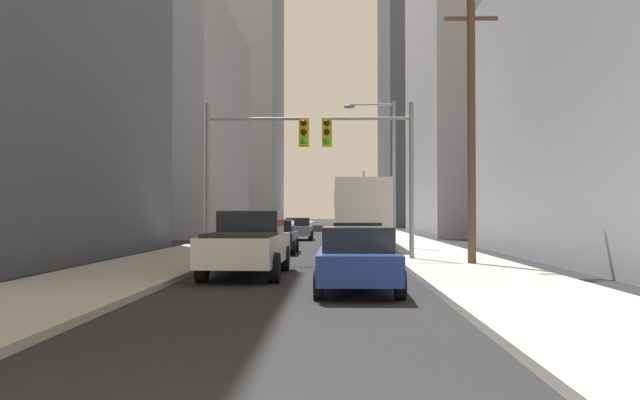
{
  "coord_description": "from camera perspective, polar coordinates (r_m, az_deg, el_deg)",
  "views": [
    {
      "loc": [
        0.95,
        -4.19,
        1.84
      ],
      "look_at": [
        0.0,
        38.06,
        2.69
      ],
      "focal_mm": 36.67,
      "sensor_mm": 36.0,
      "label": 1
    }
  ],
  "objects": [
    {
      "name": "sidewalk_left",
      "position": [
        54.57,
        -5.18,
        -3.0
      ],
      "size": [
        3.9,
        160.0,
        0.15
      ],
      "primitive_type": "cube",
      "color": "#9E9E99",
      "rests_on": "ground"
    },
    {
      "name": "sidewalk_right",
      "position": [
        54.39,
        5.76,
        -3.0
      ],
      "size": [
        3.9,
        160.0,
        0.15
      ],
      "primitive_type": "cube",
      "color": "#9E9E99",
      "rests_on": "ground"
    },
    {
      "name": "city_bus",
      "position": [
        33.72,
        3.61,
        -0.99
      ],
      "size": [
        2.75,
        11.55,
        3.4
      ],
      "color": "silver",
      "rests_on": "ground"
    },
    {
      "name": "pickup_truck_white",
      "position": [
        19.25,
        -6.33,
        -3.84
      ],
      "size": [
        2.2,
        5.45,
        1.9
      ],
      "color": "white",
      "rests_on": "ground"
    },
    {
      "name": "sedan_blue",
      "position": [
        15.22,
        3.27,
        -5.16
      ],
      "size": [
        1.95,
        4.21,
        1.52
      ],
      "color": "navy",
      "rests_on": "ground"
    },
    {
      "name": "sedan_black",
      "position": [
        22.46,
        3.28,
        -3.87
      ],
      "size": [
        1.95,
        4.26,
        1.52
      ],
      "color": "black",
      "rests_on": "ground"
    },
    {
      "name": "sedan_navy",
      "position": [
        29.84,
        -3.9,
        -3.19
      ],
      "size": [
        1.95,
        4.2,
        1.52
      ],
      "color": "#141E4C",
      "rests_on": "ground"
    },
    {
      "name": "sedan_grey",
      "position": [
        44.67,
        -1.91,
        -2.52
      ],
      "size": [
        1.95,
        4.2,
        1.52
      ],
      "color": "slate",
      "rests_on": "ground"
    },
    {
      "name": "traffic_signal_near_left",
      "position": [
        24.79,
        -5.96,
        3.97
      ],
      "size": [
        3.91,
        0.44,
        6.0
      ],
      "color": "gray",
      "rests_on": "ground"
    },
    {
      "name": "traffic_signal_near_right",
      "position": [
        24.63,
        4.62,
        3.95
      ],
      "size": [
        3.45,
        0.44,
        6.0
      ],
      "color": "gray",
      "rests_on": "ground"
    },
    {
      "name": "traffic_signal_far_right",
      "position": [
        64.76,
        2.75,
        0.77
      ],
      "size": [
        2.97,
        0.44,
        6.0
      ],
      "color": "gray",
      "rests_on": "ground"
    },
    {
      "name": "utility_pole_right",
      "position": [
        22.85,
        13.07,
        7.34
      ],
      "size": [
        2.2,
        0.28,
        9.85
      ],
      "color": "brown",
      "rests_on": "ground"
    },
    {
      "name": "street_lamp_right",
      "position": [
        32.98,
        5.76,
        3.59
      ],
      "size": [
        2.6,
        0.32,
        7.5
      ],
      "color": "gray",
      "rests_on": "ground"
    },
    {
      "name": "building_left_mid_office",
      "position": [
        59.89,
        -19.6,
        6.27
      ],
      "size": [
        24.75,
        23.31,
        19.0
      ],
      "primitive_type": "cube",
      "color": "#93939E",
      "rests_on": "ground"
    },
    {
      "name": "building_left_far_tower",
      "position": [
        102.61,
        -9.82,
        12.54
      ],
      "size": [
        21.74,
        20.22,
        52.19
      ],
      "primitive_type": "cube",
      "color": "#93939E",
      "rests_on": "ground"
    },
    {
      "name": "building_right_mid_block",
      "position": [
        58.7,
        15.85,
        10.93
      ],
      "size": [
        14.72,
        20.17,
        28.15
      ],
      "primitive_type": "cube",
      "color": "#93939E",
      "rests_on": "ground"
    },
    {
      "name": "building_right_far_highrise",
      "position": [
        95.44,
        9.83,
        12.23
      ],
      "size": [
        14.07,
        23.46,
        47.78
      ],
      "primitive_type": "cube",
      "color": "#4C515B",
      "rests_on": "ground"
    }
  ]
}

